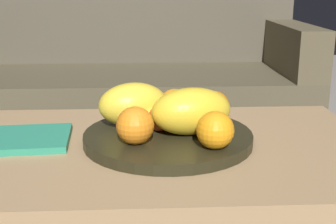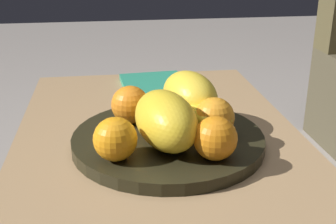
{
  "view_description": "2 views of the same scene",
  "coord_description": "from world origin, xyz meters",
  "px_view_note": "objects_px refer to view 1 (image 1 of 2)",
  "views": [
    {
      "loc": [
        -0.03,
        -1.02,
        0.82
      ],
      "look_at": [
        0.02,
        0.01,
        0.52
      ],
      "focal_mm": 49.42,
      "sensor_mm": 36.0,
      "label": 1
    },
    {
      "loc": [
        0.84,
        -0.11,
        0.86
      ],
      "look_at": [
        0.02,
        0.01,
        0.52
      ],
      "focal_mm": 47.38,
      "sensor_mm": 36.0,
      "label": 2
    }
  ],
  "objects_px": {
    "apple_front": "(159,118)",
    "couch": "(127,88)",
    "coffee_table": "(160,165)",
    "orange_back": "(215,130)",
    "melon_smaller_beside": "(191,112)",
    "orange_right": "(213,107)",
    "fruit_bowl": "(168,137)",
    "magazine": "(16,139)",
    "melon_large_front": "(133,104)",
    "orange_front": "(135,126)",
    "orange_left": "(175,105)",
    "banana_bunch": "(169,112)"
  },
  "relations": [
    {
      "from": "orange_right",
      "to": "orange_left",
      "type": "bearing_deg",
      "value": 167.42
    },
    {
      "from": "melon_smaller_beside",
      "to": "orange_left",
      "type": "distance_m",
      "value": 0.11
    },
    {
      "from": "banana_bunch",
      "to": "orange_left",
      "type": "bearing_deg",
      "value": 58.54
    },
    {
      "from": "couch",
      "to": "orange_back",
      "type": "bearing_deg",
      "value": -79.84
    },
    {
      "from": "melon_smaller_beside",
      "to": "melon_large_front",
      "type": "bearing_deg",
      "value": 150.98
    },
    {
      "from": "coffee_table",
      "to": "couch",
      "type": "distance_m",
      "value": 1.21
    },
    {
      "from": "orange_left",
      "to": "orange_front",
      "type": "bearing_deg",
      "value": -120.69
    },
    {
      "from": "apple_front",
      "to": "orange_right",
      "type": "bearing_deg",
      "value": 21.85
    },
    {
      "from": "magazine",
      "to": "orange_left",
      "type": "bearing_deg",
      "value": 6.58
    },
    {
      "from": "couch",
      "to": "coffee_table",
      "type": "bearing_deg",
      "value": -84.3
    },
    {
      "from": "couch",
      "to": "magazine",
      "type": "height_order",
      "value": "couch"
    },
    {
      "from": "magazine",
      "to": "apple_front",
      "type": "bearing_deg",
      "value": -4.79
    },
    {
      "from": "fruit_bowl",
      "to": "melon_smaller_beside",
      "type": "height_order",
      "value": "melon_smaller_beside"
    },
    {
      "from": "orange_front",
      "to": "banana_bunch",
      "type": "relative_size",
      "value": 0.51
    },
    {
      "from": "coffee_table",
      "to": "melon_large_front",
      "type": "xyz_separation_m",
      "value": [
        -0.06,
        0.07,
        0.13
      ]
    },
    {
      "from": "orange_front",
      "to": "magazine",
      "type": "height_order",
      "value": "orange_front"
    },
    {
      "from": "couch",
      "to": "fruit_bowl",
      "type": "xyz_separation_m",
      "value": [
        0.14,
        -1.19,
        0.16
      ]
    },
    {
      "from": "apple_front",
      "to": "banana_bunch",
      "type": "bearing_deg",
      "value": 62.6
    },
    {
      "from": "coffee_table",
      "to": "melon_smaller_beside",
      "type": "xyz_separation_m",
      "value": [
        0.07,
        -0.0,
        0.13
      ]
    },
    {
      "from": "orange_front",
      "to": "apple_front",
      "type": "bearing_deg",
      "value": 57.81
    },
    {
      "from": "couch",
      "to": "orange_right",
      "type": "bearing_deg",
      "value": -77.14
    },
    {
      "from": "melon_smaller_beside",
      "to": "magazine",
      "type": "xyz_separation_m",
      "value": [
        -0.41,
        0.03,
        -0.07
      ]
    },
    {
      "from": "coffee_table",
      "to": "magazine",
      "type": "distance_m",
      "value": 0.35
    },
    {
      "from": "apple_front",
      "to": "orange_back",
      "type": "bearing_deg",
      "value": -47.46
    },
    {
      "from": "apple_front",
      "to": "orange_left",
      "type": "bearing_deg",
      "value": 61.08
    },
    {
      "from": "coffee_table",
      "to": "orange_back",
      "type": "height_order",
      "value": "orange_back"
    },
    {
      "from": "orange_front",
      "to": "orange_left",
      "type": "relative_size",
      "value": 1.01
    },
    {
      "from": "orange_right",
      "to": "melon_large_front",
      "type": "bearing_deg",
      "value": -177.27
    },
    {
      "from": "melon_smaller_beside",
      "to": "banana_bunch",
      "type": "xyz_separation_m",
      "value": [
        -0.05,
        0.08,
        -0.02
      ]
    },
    {
      "from": "magazine",
      "to": "couch",
      "type": "bearing_deg",
      "value": 74.97
    },
    {
      "from": "orange_front",
      "to": "orange_back",
      "type": "distance_m",
      "value": 0.17
    },
    {
      "from": "coffee_table",
      "to": "orange_right",
      "type": "relative_size",
      "value": 12.47
    },
    {
      "from": "coffee_table",
      "to": "orange_left",
      "type": "relative_size",
      "value": 12.27
    },
    {
      "from": "orange_front",
      "to": "orange_right",
      "type": "height_order",
      "value": "orange_front"
    },
    {
      "from": "melon_smaller_beside",
      "to": "apple_front",
      "type": "distance_m",
      "value": 0.08
    },
    {
      "from": "orange_back",
      "to": "banana_bunch",
      "type": "height_order",
      "value": "orange_back"
    },
    {
      "from": "banana_bunch",
      "to": "magazine",
      "type": "relative_size",
      "value": 0.66
    },
    {
      "from": "melon_smaller_beside",
      "to": "orange_right",
      "type": "bearing_deg",
      "value": 52.83
    },
    {
      "from": "orange_back",
      "to": "banana_bunch",
      "type": "distance_m",
      "value": 0.2
    },
    {
      "from": "couch",
      "to": "melon_large_front",
      "type": "height_order",
      "value": "couch"
    },
    {
      "from": "melon_smaller_beside",
      "to": "orange_right",
      "type": "height_order",
      "value": "melon_smaller_beside"
    },
    {
      "from": "orange_right",
      "to": "apple_front",
      "type": "relative_size",
      "value": 1.35
    },
    {
      "from": "melon_large_front",
      "to": "orange_back",
      "type": "distance_m",
      "value": 0.25
    },
    {
      "from": "melon_large_front",
      "to": "magazine",
      "type": "xyz_separation_m",
      "value": [
        -0.28,
        -0.04,
        -0.07
      ]
    },
    {
      "from": "orange_front",
      "to": "magazine",
      "type": "distance_m",
      "value": 0.3
    },
    {
      "from": "orange_front",
      "to": "orange_back",
      "type": "bearing_deg",
      "value": -12.51
    },
    {
      "from": "fruit_bowl",
      "to": "magazine",
      "type": "distance_m",
      "value": 0.36
    },
    {
      "from": "fruit_bowl",
      "to": "orange_back",
      "type": "bearing_deg",
      "value": -49.39
    },
    {
      "from": "coffee_table",
      "to": "couch",
      "type": "xyz_separation_m",
      "value": [
        -0.12,
        1.2,
        -0.09
      ]
    },
    {
      "from": "apple_front",
      "to": "couch",
      "type": "bearing_deg",
      "value": 95.76
    }
  ]
}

